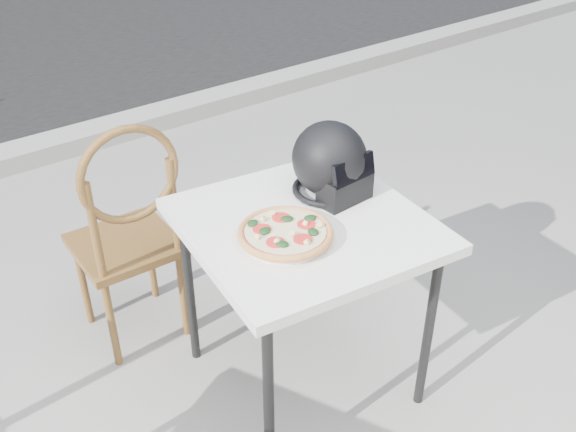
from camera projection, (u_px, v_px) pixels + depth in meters
cafe_table_main at (305, 237)px, 2.24m from camera, size 0.90×0.90×0.76m
plate at (285, 238)px, 2.10m from camera, size 0.29×0.29×0.02m
pizza at (285, 232)px, 2.09m from camera, size 0.41×0.41×0.04m
helmet at (331, 164)px, 2.30m from camera, size 0.28×0.29×0.28m
cafe_chair_main at (128, 226)px, 2.50m from camera, size 0.42×0.42×1.04m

